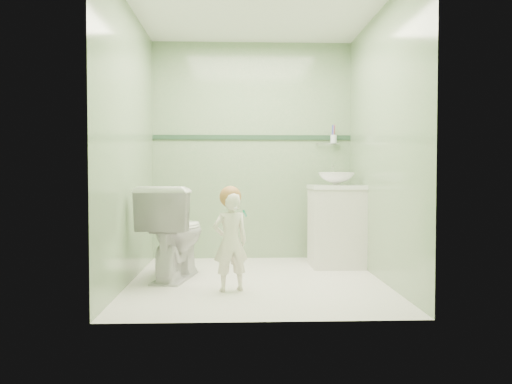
{
  "coord_description": "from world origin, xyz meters",
  "views": [
    {
      "loc": [
        -0.18,
        -4.49,
        0.94
      ],
      "look_at": [
        0.0,
        0.15,
        0.78
      ],
      "focal_mm": 36.15,
      "sensor_mm": 36.0,
      "label": 1
    }
  ],
  "objects": [
    {
      "name": "counter",
      "position": [
        0.84,
        0.7,
        0.81
      ],
      "size": [
        0.54,
        0.52,
        0.04
      ],
      "primitive_type": "cube",
      "color": "white",
      "rests_on": "vanity"
    },
    {
      "name": "faucet",
      "position": [
        0.84,
        0.89,
        0.97
      ],
      "size": [
        0.03,
        0.13,
        0.18
      ],
      "color": "silver",
      "rests_on": "counter"
    },
    {
      "name": "toddler",
      "position": [
        -0.23,
        -0.37,
        0.4
      ],
      "size": [
        0.33,
        0.26,
        0.79
      ],
      "primitive_type": "imported",
      "rotation": [
        0.0,
        0.0,
        3.43
      ],
      "color": "white",
      "rests_on": "ground"
    },
    {
      "name": "room_shell",
      "position": [
        0.0,
        0.0,
        1.2
      ],
      "size": [
        2.5,
        2.54,
        2.4
      ],
      "color": "#7AA374",
      "rests_on": "ground"
    },
    {
      "name": "ground",
      "position": [
        0.0,
        0.0,
        0.0
      ],
      "size": [
        2.5,
        2.5,
        0.0
      ],
      "primitive_type": "plane",
      "color": "white",
      "rests_on": "ground"
    },
    {
      "name": "toilet",
      "position": [
        -0.74,
        0.15,
        0.42
      ],
      "size": [
        0.62,
        0.9,
        0.84
      ],
      "primitive_type": "imported",
      "rotation": [
        0.0,
        0.0,
        2.95
      ],
      "color": "white",
      "rests_on": "ground"
    },
    {
      "name": "vanity",
      "position": [
        0.84,
        0.7,
        0.4
      ],
      "size": [
        0.52,
        0.5,
        0.8
      ],
      "primitive_type": "cube",
      "color": "silver",
      "rests_on": "ground"
    },
    {
      "name": "hair_cap",
      "position": [
        -0.23,
        -0.35,
        0.76
      ],
      "size": [
        0.18,
        0.18,
        0.18
      ],
      "primitive_type": "sphere",
      "color": "#AA7039",
      "rests_on": "toddler"
    },
    {
      "name": "trim_stripe",
      "position": [
        0.0,
        1.24,
        1.35
      ],
      "size": [
        2.2,
        0.02,
        0.05
      ],
      "primitive_type": "cube",
      "color": "#26442E",
      "rests_on": "room_shell"
    },
    {
      "name": "teal_toothbrush",
      "position": [
        -0.12,
        -0.47,
        0.64
      ],
      "size": [
        0.1,
        0.14,
        0.08
      ],
      "color": "#098E61",
      "rests_on": "toddler"
    },
    {
      "name": "cup_holder",
      "position": [
        0.89,
        1.18,
        1.33
      ],
      "size": [
        0.26,
        0.07,
        0.21
      ],
      "color": "silver",
      "rests_on": "room_shell"
    },
    {
      "name": "basin",
      "position": [
        0.84,
        0.7,
        0.89
      ],
      "size": [
        0.37,
        0.37,
        0.13
      ],
      "primitive_type": "imported",
      "color": "white",
      "rests_on": "counter"
    }
  ]
}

